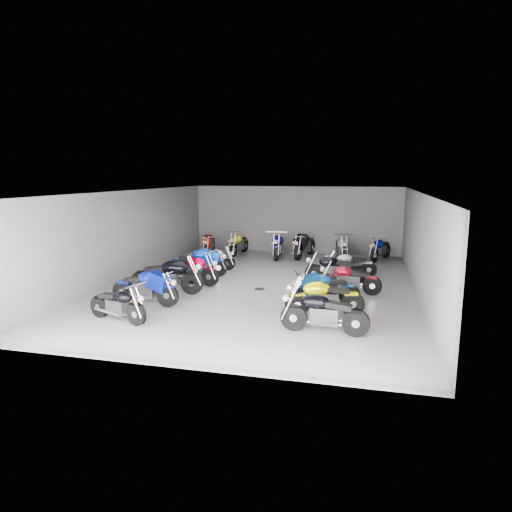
% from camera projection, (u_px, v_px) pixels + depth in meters
% --- Properties ---
extents(ground, '(14.00, 14.00, 0.00)m').
position_uv_depth(ground, '(263.00, 286.00, 15.66)').
color(ground, gray).
rests_on(ground, ground).
extents(wall_back, '(10.00, 0.10, 3.20)m').
position_uv_depth(wall_back, '(296.00, 220.00, 22.06)').
color(wall_back, slate).
rests_on(wall_back, ground).
extents(wall_left, '(0.10, 14.00, 3.20)m').
position_uv_depth(wall_left, '(129.00, 235.00, 16.57)').
color(wall_left, slate).
rests_on(wall_left, ground).
extents(wall_right, '(0.10, 14.00, 3.20)m').
position_uv_depth(wall_right, '(419.00, 245.00, 14.19)').
color(wall_right, slate).
rests_on(wall_right, ground).
extents(ceiling, '(10.00, 14.00, 0.04)m').
position_uv_depth(ceiling, '(263.00, 191.00, 15.09)').
color(ceiling, black).
rests_on(ceiling, wall_back).
extents(drain_grate, '(0.32, 0.32, 0.01)m').
position_uv_depth(drain_grate, '(259.00, 289.00, 15.18)').
color(drain_grate, black).
rests_on(drain_grate, ground).
extents(motorcycle_left_a, '(1.88, 0.67, 0.85)m').
position_uv_depth(motorcycle_left_a, '(118.00, 304.00, 11.78)').
color(motorcycle_left_a, black).
rests_on(motorcycle_left_a, ground).
extents(motorcycle_left_b, '(2.17, 0.48, 0.95)m').
position_uv_depth(motorcycle_left_b, '(146.00, 287.00, 13.31)').
color(motorcycle_left_b, black).
rests_on(motorcycle_left_b, ground).
extents(motorcycle_left_c, '(2.37, 0.55, 1.04)m').
position_uv_depth(motorcycle_left_c, '(168.00, 276.00, 14.58)').
color(motorcycle_left_c, black).
rests_on(motorcycle_left_c, ground).
extents(motorcycle_left_d, '(2.16, 0.63, 0.96)m').
position_uv_depth(motorcycle_left_d, '(192.00, 269.00, 15.80)').
color(motorcycle_left_d, black).
rests_on(motorcycle_left_d, ground).
extents(motorcycle_left_e, '(2.14, 1.00, 0.99)m').
position_uv_depth(motorcycle_left_e, '(198.00, 263.00, 16.86)').
color(motorcycle_left_e, black).
rests_on(motorcycle_left_e, ground).
extents(motorcycle_left_f, '(1.86, 0.38, 0.82)m').
position_uv_depth(motorcycle_left_f, '(213.00, 259.00, 18.22)').
color(motorcycle_left_f, black).
rests_on(motorcycle_left_f, ground).
extents(motorcycle_right_a, '(2.15, 0.44, 0.94)m').
position_uv_depth(motorcycle_right_a, '(323.00, 313.00, 10.88)').
color(motorcycle_right_a, black).
rests_on(motorcycle_right_a, ground).
extents(motorcycle_right_b, '(2.10, 0.75, 0.95)m').
position_uv_depth(motorcycle_right_b, '(324.00, 298.00, 12.21)').
color(motorcycle_right_b, black).
rests_on(motorcycle_right_b, ground).
extents(motorcycle_right_c, '(1.97, 0.87, 0.90)m').
position_uv_depth(motorcycle_right_c, '(324.00, 289.00, 13.19)').
color(motorcycle_right_c, black).
rests_on(motorcycle_right_c, ground).
extents(motorcycle_right_d, '(2.00, 0.40, 0.88)m').
position_uv_depth(motorcycle_right_d, '(349.00, 279.00, 14.54)').
color(motorcycle_right_d, black).
rests_on(motorcycle_right_d, ground).
extents(motorcycle_right_e, '(2.14, 0.45, 0.94)m').
position_uv_depth(motorcycle_right_e, '(334.00, 269.00, 15.94)').
color(motorcycle_right_e, black).
rests_on(motorcycle_right_e, ground).
extents(motorcycle_right_f, '(1.94, 0.46, 0.85)m').
position_uv_depth(motorcycle_right_f, '(350.00, 265.00, 16.93)').
color(motorcycle_right_f, black).
rests_on(motorcycle_right_f, ground).
extents(motorcycle_back_a, '(0.46, 1.93, 0.85)m').
position_uv_depth(motorcycle_back_a, '(209.00, 244.00, 21.99)').
color(motorcycle_back_a, black).
rests_on(motorcycle_back_a, ground).
extents(motorcycle_back_b, '(0.47, 2.18, 0.96)m').
position_uv_depth(motorcycle_back_b, '(239.00, 244.00, 21.64)').
color(motorcycle_back_b, black).
rests_on(motorcycle_back_b, ground).
extents(motorcycle_back_c, '(0.52, 2.38, 1.05)m').
position_uv_depth(motorcycle_back_c, '(278.00, 246.00, 20.76)').
color(motorcycle_back_c, black).
rests_on(motorcycle_back_c, ground).
extents(motorcycle_back_d, '(0.71, 2.36, 1.05)m').
position_uv_depth(motorcycle_back_d, '(304.00, 245.00, 20.85)').
color(motorcycle_back_d, black).
rests_on(motorcycle_back_d, ground).
extents(motorcycle_back_e, '(0.67, 2.26, 1.00)m').
position_uv_depth(motorcycle_back_e, '(341.00, 248.00, 20.23)').
color(motorcycle_back_e, black).
rests_on(motorcycle_back_e, ground).
extents(motorcycle_back_f, '(0.90, 2.07, 0.95)m').
position_uv_depth(motorcycle_back_f, '(380.00, 249.00, 20.19)').
color(motorcycle_back_f, black).
rests_on(motorcycle_back_f, ground).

